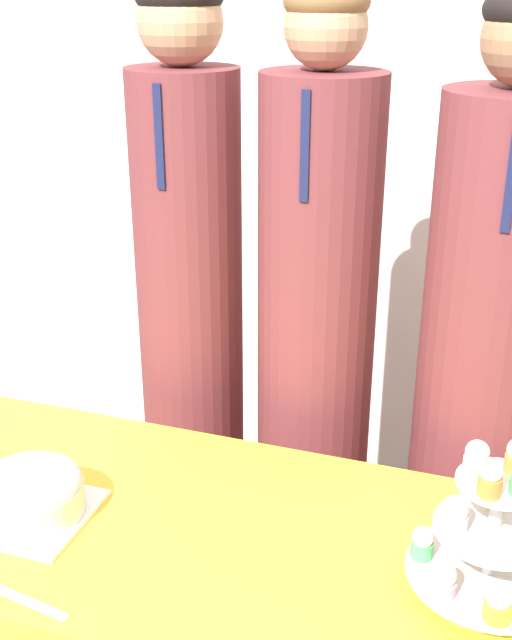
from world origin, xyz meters
name	(u,v)px	position (x,y,z in m)	size (l,w,h in m)	color
wall_back	(410,86)	(0.00, 1.64, 1.35)	(9.00, 0.06, 2.70)	silver
round_cake	(30,492)	(-0.44, 0.24, 0.77)	(0.21, 0.21, 0.11)	white
cupcake_stand	(495,533)	(0.38, 0.30, 0.84)	(0.26, 0.26, 0.28)	silver
student_0	(191,338)	(-0.39, 0.88, 0.81)	(0.26, 0.26, 1.66)	brown
student_1	(315,365)	(-0.07, 0.88, 0.79)	(0.28, 0.28, 1.65)	brown
student_2	(485,395)	(0.33, 0.88, 0.78)	(0.31, 0.32, 1.64)	brown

